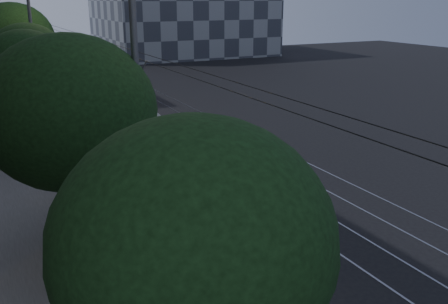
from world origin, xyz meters
name	(u,v)px	position (x,y,z in m)	size (l,w,h in m)	color
ground	(303,235)	(0.00, 0.00, 0.00)	(120.00, 120.00, 0.00)	black
sidewalk	(14,127)	(-7.50, 20.00, 0.07)	(5.00, 90.00, 0.15)	slate
tram_rails	(166,112)	(2.50, 20.00, 0.01)	(4.52, 90.00, 0.02)	#94939B
overhead_wires	(50,69)	(-4.97, 20.00, 3.47)	(2.23, 90.00, 6.00)	black
trolleybus	(158,183)	(-4.03, 3.01, 1.58)	(3.43, 11.52, 5.63)	#B9B9BB
pickup_silver	(122,145)	(-3.28, 10.49, 0.89)	(2.96, 6.43, 1.79)	#97989E
car_white_a	(112,131)	(-2.85, 14.00, 0.69)	(1.63, 4.04, 1.38)	silver
car_white_b	(67,113)	(-4.30, 19.50, 0.73)	(2.04, 5.03, 1.46)	silver
car_white_c	(46,90)	(-4.30, 29.00, 0.69)	(1.47, 4.21, 1.39)	silver
car_white_d	(40,84)	(-4.30, 32.33, 0.69)	(1.64, 4.07, 1.39)	#B5B5BA
tree_0	(194,243)	(-6.50, -5.93, 4.00)	(4.56, 4.56, 6.06)	black
tree_1	(70,113)	(-7.00, 1.64, 4.62)	(4.90, 4.90, 6.85)	black
tree_2	(26,70)	(-7.00, 13.03, 4.41)	(4.23, 4.23, 6.34)	black
tree_3	(28,59)	(-6.50, 16.95, 4.51)	(4.27, 4.27, 6.45)	black
tree_4	(14,40)	(-6.50, 25.24, 4.94)	(5.57, 5.57, 7.46)	black
tree_5	(3,36)	(-6.50, 36.71, 4.49)	(4.81, 4.81, 6.67)	black
streetlamp_near	(150,77)	(-4.80, 1.10, 5.56)	(2.24, 0.44, 9.15)	#59595C
streetlamp_far	(37,16)	(-5.37, 20.29, 6.68)	(2.67, 0.44, 11.21)	#59595C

